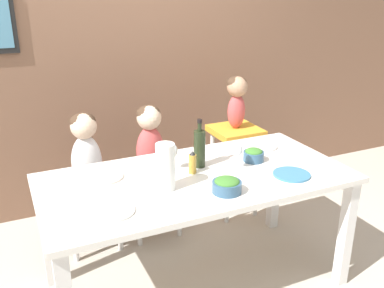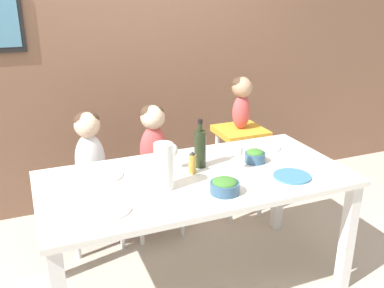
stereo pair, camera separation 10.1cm
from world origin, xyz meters
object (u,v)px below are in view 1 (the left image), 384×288
object	(u,v)px
paper_towel_roll	(165,167)
person_child_left	(85,147)
chair_far_center	(151,184)
wine_glass_far	(172,152)
dinner_plate_front_left	(113,211)
dinner_plate_back_left	(104,177)
salad_bowl_large	(227,185)
salad_bowl_small	(254,155)
person_child_center	(150,137)
wine_bottle	(199,148)
dinner_plate_front_right	(292,174)
dinner_plate_back_right	(261,146)
person_baby_right	(237,96)
chair_far_left	(90,196)
chair_right_highchair	(235,146)

from	to	relation	value
paper_towel_roll	person_child_left	bearing A→B (deg)	108.87
paper_towel_roll	chair_far_center	bearing A→B (deg)	76.79
person_child_left	wine_glass_far	xyz separation A→B (m)	(0.42, -0.59, 0.11)
dinner_plate_front_left	dinner_plate_back_left	size ratio (longest dim) A/B	1.00
salad_bowl_large	salad_bowl_small	xyz separation A→B (m)	(0.37, 0.32, -0.00)
dinner_plate_front_left	wine_glass_far	bearing A→B (deg)	37.41
chair_far_center	salad_bowl_large	world-z (taller)	salad_bowl_large
person_child_center	salad_bowl_small	bearing A→B (deg)	-55.24
paper_towel_roll	wine_bottle	bearing A→B (deg)	34.16
paper_towel_roll	dinner_plate_front_right	xyz separation A→B (m)	(0.75, -0.14, -0.13)
dinner_plate_front_right	dinner_plate_back_right	bearing A→B (deg)	78.49
person_child_center	paper_towel_roll	world-z (taller)	paper_towel_roll
chair_far_center	person_baby_right	size ratio (longest dim) A/B	1.13
chair_far_left	wine_glass_far	bearing A→B (deg)	-54.73
chair_far_center	salad_bowl_large	size ratio (longest dim) A/B	2.90
salad_bowl_small	dinner_plate_front_right	size ratio (longest dim) A/B	0.60
chair_far_center	dinner_plate_back_left	xyz separation A→B (m)	(-0.47, -0.53, 0.38)
salad_bowl_large	dinner_plate_front_left	world-z (taller)	salad_bowl_large
person_child_left	person_baby_right	size ratio (longest dim) A/B	1.32
chair_far_center	dinner_plate_front_left	size ratio (longest dim) A/B	2.12
chair_far_left	person_child_left	distance (m)	0.38
dinner_plate_front_left	person_baby_right	bearing A→B (deg)	37.03
person_child_center	salad_bowl_small	distance (m)	0.82
person_child_center	paper_towel_roll	size ratio (longest dim) A/B	2.06
chair_right_highchair	wine_glass_far	bearing A→B (deg)	-143.30
dinner_plate_back_left	dinner_plate_front_right	size ratio (longest dim) A/B	1.00
chair_far_center	person_child_center	xyz separation A→B (m)	(0.00, 0.00, 0.38)
wine_glass_far	salad_bowl_small	bearing A→B (deg)	-9.51
salad_bowl_small	chair_far_center	bearing A→B (deg)	124.83
person_baby_right	wine_bottle	xyz separation A→B (m)	(-0.62, -0.61, -0.12)
person_child_left	dinner_plate_front_right	distance (m)	1.41
chair_far_left	dinner_plate_front_left	size ratio (longest dim) A/B	2.12
chair_far_center	paper_towel_roll	world-z (taller)	paper_towel_roll
wine_glass_far	salad_bowl_small	distance (m)	0.54
wine_bottle	wine_glass_far	bearing A→B (deg)	172.42
chair_far_center	person_child_left	xyz separation A→B (m)	(-0.47, 0.00, 0.38)
dinner_plate_front_left	chair_right_highchair	bearing A→B (deg)	36.97
chair_right_highchair	salad_bowl_large	world-z (taller)	salad_bowl_large
chair_right_highchair	dinner_plate_front_right	distance (m)	0.99
dinner_plate_back_left	chair_far_left	bearing A→B (deg)	90.15
dinner_plate_front_right	chair_far_center	bearing A→B (deg)	120.08
person_child_center	salad_bowl_large	size ratio (longest dim) A/B	3.40
chair_far_center	person_child_left	bearing A→B (deg)	179.78
dinner_plate_front_left	wine_bottle	bearing A→B (deg)	27.77
paper_towel_roll	dinner_plate_front_left	xyz separation A→B (m)	(-0.34, -0.13, -0.13)
person_child_center	wine_glass_far	xyz separation A→B (m)	(-0.06, -0.59, 0.11)
salad_bowl_large	dinner_plate_back_right	world-z (taller)	salad_bowl_large
wine_bottle	chair_far_left	bearing A→B (deg)	133.86
dinner_plate_back_left	dinner_plate_back_right	xyz separation A→B (m)	(1.12, 0.05, 0.00)
chair_right_highchair	dinner_plate_back_right	size ratio (longest dim) A/B	3.40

